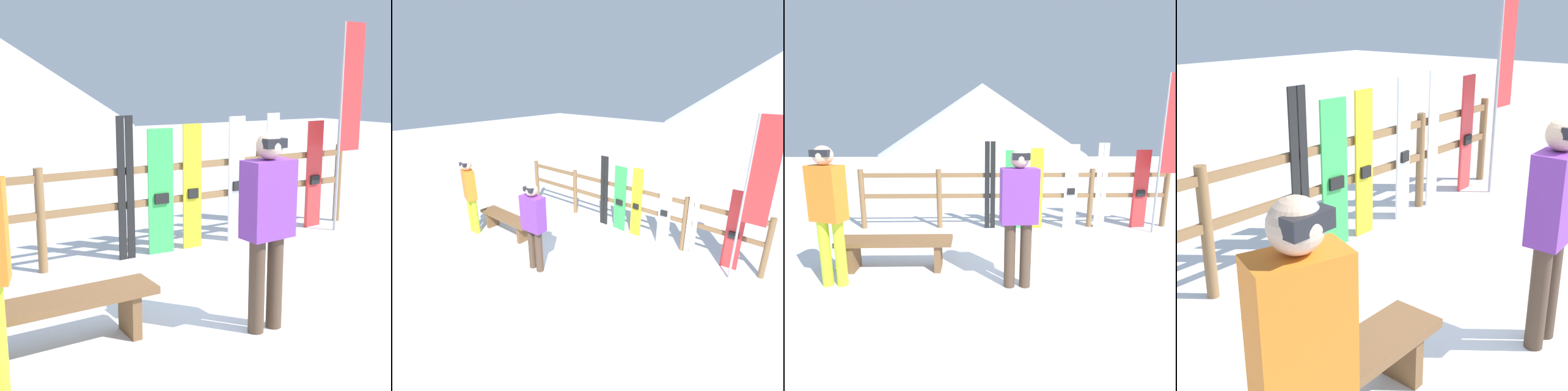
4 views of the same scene
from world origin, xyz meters
TOP-DOWN VIEW (x-y plane):
  - ground_plane at (0.00, 0.00)m, footprint 40.00×40.00m
  - mountain_backdrop at (0.00, 24.05)m, footprint 18.00×18.00m
  - fence at (0.00, 2.05)m, footprint 5.85×0.10m
  - bench at (-1.81, 0.23)m, footprint 1.48×0.36m
  - person_orange at (-2.44, -0.19)m, footprint 0.43×0.32m
  - person_purple at (-0.28, -0.26)m, footprint 0.42×0.25m
  - ski_pair_black at (-0.49, 2.00)m, footprint 0.20×0.02m
  - snowboard_green at (-0.05, 1.99)m, footprint 0.31×0.07m
  - snowboard_yellow at (0.38, 1.99)m, footprint 0.24×0.06m
  - snowboard_white at (1.03, 1.99)m, footprint 0.25×0.07m
  - ski_pair_white at (1.60, 2.00)m, footprint 0.19×0.02m
  - snowboard_red at (2.35, 1.99)m, footprint 0.29×0.06m
  - rental_flag at (2.59, 1.67)m, footprint 0.40×0.04m

SIDE VIEW (x-z plane):
  - ground_plane at x=0.00m, z-range 0.00..0.00m
  - bench at x=-1.81m, z-range 0.11..0.54m
  - fence at x=0.00m, z-range 0.11..1.24m
  - snowboard_green at x=-0.05m, z-range 0.00..1.47m
  - snowboard_red at x=2.35m, z-range 0.00..1.47m
  - snowboard_yellow at x=0.38m, z-range 0.00..1.51m
  - snowboard_white at x=1.03m, z-range 0.00..1.58m
  - ski_pair_white at x=1.60m, z-range 0.00..1.60m
  - ski_pair_black at x=-0.49m, z-range 0.00..1.63m
  - person_purple at x=-0.28m, z-range 0.13..1.74m
  - person_orange at x=-2.44m, z-range 0.15..1.79m
  - rental_flag at x=2.59m, z-range 0.34..3.09m
  - mountain_backdrop at x=0.00m, z-range 0.00..6.00m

